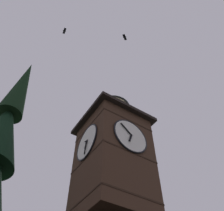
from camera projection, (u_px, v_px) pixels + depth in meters
clock_tower at (113, 154)px, 16.03m from camera, size 4.50×4.50×10.57m
flying_bird_high at (64, 31)px, 20.62m from camera, size 0.27×0.54×0.14m
flying_bird_low at (125, 37)px, 21.17m from camera, size 0.58×0.48×0.16m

